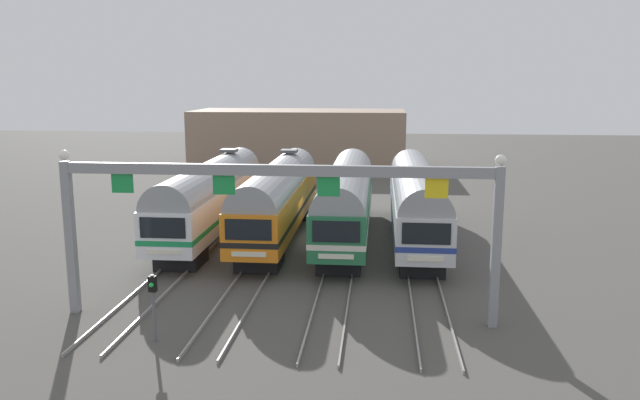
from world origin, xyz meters
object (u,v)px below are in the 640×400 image
commuter_train_silver (416,199)px  catenary_gantry (276,198)px  yard_signal_mast (153,295)px  commuter_train_white (211,195)px  commuter_train_green (346,197)px  commuter_train_orange (278,196)px

commuter_train_silver → catenary_gantry: (-6.37, -13.49, 2.44)m
yard_signal_mast → commuter_train_white: bearing=97.4°
catenary_gantry → commuter_train_silver: bearing=64.7°
commuter_train_green → yard_signal_mast: (-6.37, -16.31, -0.83)m
commuter_train_white → commuter_train_orange: 4.24m
commuter_train_silver → yard_signal_mast: (-10.61, -16.31, -0.83)m
commuter_train_green → yard_signal_mast: commuter_train_green is taller
commuter_train_silver → commuter_train_orange: bearing=180.0°
commuter_train_orange → commuter_train_green: 4.24m
commuter_train_white → yard_signal_mast: 16.47m
commuter_train_green → commuter_train_silver: (4.24, 0.00, 0.00)m
commuter_train_white → catenary_gantry: 15.12m
commuter_train_white → yard_signal_mast: bearing=-82.6°
catenary_gantry → yard_signal_mast: 6.05m
commuter_train_green → yard_signal_mast: bearing=-111.3°
commuter_train_orange → commuter_train_white: bearing=180.0°
catenary_gantry → yard_signal_mast: catenary_gantry is taller
commuter_train_orange → commuter_train_silver: (8.49, -0.00, -0.00)m
commuter_train_green → commuter_train_silver: 4.24m
commuter_train_green → commuter_train_silver: size_ratio=1.00×
commuter_train_white → commuter_train_silver: bearing=-0.0°
commuter_train_orange → commuter_train_silver: commuter_train_orange is taller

